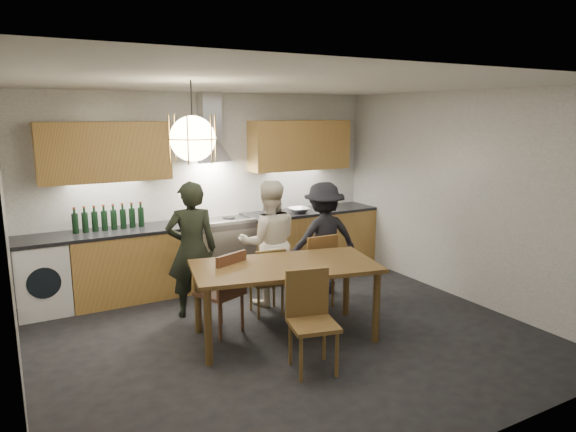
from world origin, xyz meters
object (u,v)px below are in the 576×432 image
person_left (192,250)px  chair_front (310,313)px  stock_pot (330,203)px  wine_bottles (109,217)px  chair_back_left (225,287)px  mixing_bowl (299,210)px  person_right (324,238)px  dining_table (285,273)px  person_mid (269,243)px

person_left → chair_front: bearing=120.9°
stock_pot → wine_bottles: bearing=179.3°
chair_back_left → mixing_bowl: 2.37m
person_right → stock_pot: bearing=-119.9°
dining_table → chair_front: (-0.11, -0.68, -0.18)m
person_left → person_right: (1.74, -0.09, -0.06)m
wine_bottles → mixing_bowl: bearing=-3.9°
person_right → chair_front: bearing=60.7°
chair_front → person_right: (1.21, 1.64, 0.21)m
chair_back_left → stock_pot: stock_pot is taller
dining_table → person_mid: 1.02m
dining_table → wine_bottles: size_ratio=2.37×
chair_front → stock_pot: (2.01, 2.70, 0.45)m
person_right → mixing_bowl: (0.16, 0.92, 0.21)m
dining_table → person_right: 1.46m
dining_table → stock_pot: stock_pot is taller
stock_pot → wine_bottles: wine_bottles is taller
dining_table → person_left: size_ratio=1.29×
wine_bottles → chair_back_left: bearing=-63.5°
person_left → person_right: size_ratio=1.08×
person_mid → wine_bottles: person_mid is taller
chair_back_left → wine_bottles: size_ratio=1.05×
dining_table → chair_front: size_ratio=2.23×
dining_table → wine_bottles: (-1.35, 2.06, 0.35)m
person_right → stock_pot: size_ratio=6.87×
dining_table → mixing_bowl: (1.27, 1.88, 0.23)m
chair_front → wine_bottles: bearing=127.8°
dining_table → stock_pot: size_ratio=9.60×
person_left → mixing_bowl: bearing=-142.7°
chair_back_left → person_right: person_right is taller
chair_back_left → mixing_bowl: (1.78, 1.51, 0.42)m
chair_back_left → chair_front: (0.41, -1.05, 0.00)m
person_right → wine_bottles: bearing=-17.0°
person_mid → wine_bottles: bearing=-16.1°
chair_back_left → person_mid: bearing=-166.5°
person_left → person_right: person_left is taller
chair_front → wine_bottles: size_ratio=1.06×
stock_pot → person_mid: bearing=-146.4°
person_right → wine_bottles: person_right is taller
person_right → mixing_bowl: 0.96m
person_left → person_mid: size_ratio=1.03×
person_left → person_mid: (0.95, -0.08, -0.02)m
chair_back_left → wine_bottles: 1.96m
chair_front → person_left: size_ratio=0.58×
person_left → mixing_bowl: (1.91, 0.83, 0.15)m
person_left → person_mid: 0.95m
dining_table → person_mid: bearing=84.6°
chair_back_left → person_left: bearing=-101.3°
person_right → mixing_bowl: person_right is taller
person_left → person_mid: bearing=-171.4°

